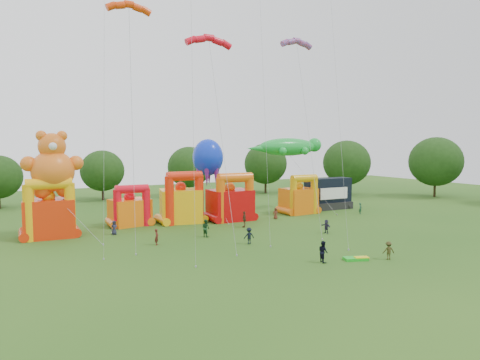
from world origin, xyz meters
name	(u,v)px	position (x,y,z in m)	size (l,w,h in m)	color
ground	(352,282)	(0.00, 0.00, 0.00)	(160.00, 160.00, 0.00)	#234D15
tree_ring	(336,197)	(-1.15, 0.60, 6.26)	(120.41, 122.48, 12.07)	#352314
bouncy_castle_0	(49,215)	(-18.65, 26.73, 2.47)	(5.33, 4.36, 6.52)	red
bouncy_castle_1	(130,210)	(-9.31, 29.47, 1.99)	(5.08, 4.38, 5.17)	orange
bouncy_castle_2	(181,203)	(-2.98, 28.46, 2.54)	(5.81, 5.02, 6.68)	#FFB30D
bouncy_castle_3	(231,202)	(3.42, 27.02, 2.42)	(5.41, 4.36, 6.39)	#C0090B
bouncy_castle_4	(299,198)	(14.78, 27.47, 2.20)	(4.99, 4.16, 5.74)	orange
stage_trailer	(328,194)	(21.23, 28.89, 2.34)	(7.46, 3.01, 4.87)	black
teddy_bear_kite	(65,192)	(-17.15, 25.15, 4.99)	(7.20, 8.88, 11.64)	orange
gecko_kite	(304,172)	(16.37, 28.59, 5.99)	(13.16, 9.76, 11.14)	green
octopus_kite	(210,168)	(1.35, 29.26, 6.96)	(4.13, 7.35, 10.87)	#0E2CD2
parafoil_kites	(250,130)	(0.20, 15.96, 11.55)	(23.76, 10.13, 24.79)	red
diamond_kites	(220,82)	(-4.20, 13.77, 15.92)	(23.89, 13.93, 36.34)	red
folded_kite_bundle	(356,259)	(4.44, 4.38, 0.14)	(2.22, 1.60, 0.31)	green
spectator_0	(114,228)	(-12.20, 24.81, 0.80)	(0.78, 0.51, 1.59)	#22243A
spectator_1	(157,237)	(-9.38, 17.91, 0.81)	(0.59, 0.39, 1.63)	#501C17
spectator_2	(206,228)	(-3.54, 19.12, 0.97)	(0.94, 0.73, 1.93)	#1B4520
spectator_3	(249,236)	(-1.00, 13.96, 0.84)	(1.09, 0.63, 1.69)	black
spectator_4	(244,219)	(2.72, 21.95, 0.98)	(1.14, 0.48, 1.95)	#48311C
spectator_5	(326,226)	(9.31, 14.54, 0.78)	(1.45, 0.46, 1.57)	#2C2741
spectator_6	(276,213)	(9.13, 25.00, 0.76)	(0.74, 0.48, 1.52)	#612A1B
spectator_7	(360,208)	(22.23, 22.86, 0.81)	(0.59, 0.39, 1.62)	#1C4631
spectator_8	(323,252)	(1.42, 5.16, 0.93)	(0.90, 0.70, 1.86)	black
spectator_9	(389,250)	(7.09, 3.24, 0.80)	(1.03, 0.59, 1.60)	#393416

